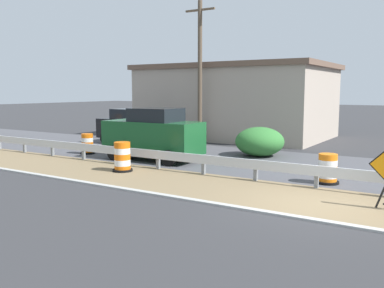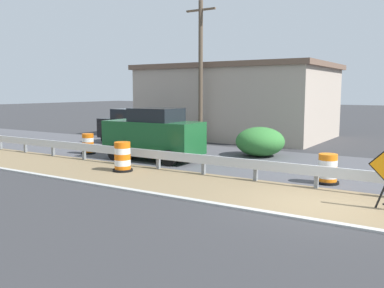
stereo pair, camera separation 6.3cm
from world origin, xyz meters
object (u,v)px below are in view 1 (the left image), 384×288
at_px(traffic_barrel_mid, 87,145).
at_px(car_lead_near_lane, 153,134).
at_px(traffic_barrel_nearest, 328,170).
at_px(car_mid_far_lane, 134,127).
at_px(utility_pole_near, 200,71).
at_px(traffic_barrel_close, 122,158).

distance_m(traffic_barrel_mid, car_lead_near_lane, 3.78).
relative_size(traffic_barrel_mid, car_lead_near_lane, 0.22).
bearing_deg(traffic_barrel_nearest, car_mid_far_lane, 69.31).
relative_size(car_lead_near_lane, car_mid_far_lane, 0.98).
height_order(traffic_barrel_mid, utility_pole_near, utility_pole_near).
distance_m(traffic_barrel_nearest, traffic_barrel_mid, 11.21).
distance_m(traffic_barrel_mid, car_mid_far_lane, 4.05).
xyz_separation_m(traffic_barrel_close, car_lead_near_lane, (2.62, 0.56, 0.62)).
distance_m(traffic_barrel_mid, utility_pole_near, 7.54).
distance_m(traffic_barrel_close, traffic_barrel_mid, 4.88).
relative_size(traffic_barrel_close, utility_pole_near, 0.14).
height_order(car_lead_near_lane, utility_pole_near, utility_pole_near).
bearing_deg(traffic_barrel_mid, car_mid_far_lane, 6.76).
xyz_separation_m(traffic_barrel_close, utility_pole_near, (8.51, 1.81, 3.56)).
bearing_deg(traffic_barrel_close, traffic_barrel_mid, 60.93).
bearing_deg(car_lead_near_lane, traffic_barrel_nearest, 173.26).
relative_size(traffic_barrel_close, car_lead_near_lane, 0.26).
bearing_deg(utility_pole_near, traffic_barrel_nearest, -126.87).
height_order(traffic_barrel_nearest, traffic_barrel_close, traffic_barrel_close).
relative_size(traffic_barrel_close, car_mid_far_lane, 0.25).
xyz_separation_m(traffic_barrel_mid, car_mid_far_lane, (3.99, 0.47, 0.55)).
distance_m(traffic_barrel_close, utility_pole_near, 9.40).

